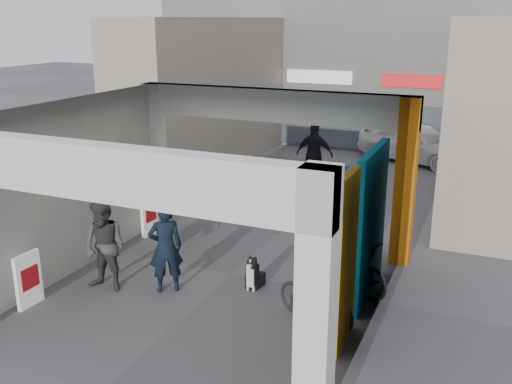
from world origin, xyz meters
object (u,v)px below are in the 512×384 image
at_px(cafe_set, 270,191).
at_px(man_with_dog, 166,248).
at_px(border_collie, 254,275).
at_px(white_van, 416,142).
at_px(produce_stand, 255,174).
at_px(man_elderly, 346,224).
at_px(bicycle_front, 348,263).
at_px(bicycle_rear, 316,297).
at_px(man_back_turned, 105,246).
at_px(man_crates, 315,154).

height_order(cafe_set, man_with_dog, man_with_dog).
xyz_separation_m(border_collie, white_van, (1.28, 11.55, 0.45)).
distance_m(produce_stand, man_elderly, 6.30).
distance_m(border_collie, white_van, 11.63).
distance_m(produce_stand, man_with_dog, 7.46).
height_order(produce_stand, bicycle_front, bicycle_front).
bearing_deg(produce_stand, cafe_set, -67.27).
bearing_deg(man_with_dog, bicycle_rear, 140.75).
xyz_separation_m(cafe_set, bicycle_rear, (3.29, -6.02, 0.18)).
bearing_deg(man_with_dog, man_back_turned, -17.61).
height_order(bicycle_front, bicycle_rear, bicycle_front).
height_order(produce_stand, man_with_dog, man_with_dog).
xyz_separation_m(produce_stand, bicycle_rear, (4.31, -7.34, 0.15)).
relative_size(cafe_set, man_crates, 0.67).
xyz_separation_m(man_elderly, bicycle_front, (0.36, -1.10, -0.37)).
bearing_deg(produce_stand, man_back_turned, -102.71).
bearing_deg(man_back_turned, man_with_dog, 20.55).
bearing_deg(border_collie, man_crates, 108.00).
height_order(border_collie, bicycle_rear, bicycle_rear).
height_order(man_elderly, bicycle_front, man_elderly).
xyz_separation_m(produce_stand, border_collie, (2.83, -6.58, -0.04)).
relative_size(bicycle_rear, white_van, 0.36).
bearing_deg(border_collie, bicycle_front, 33.61).
bearing_deg(border_collie, white_van, 92.84).
bearing_deg(man_elderly, man_with_dog, -158.77).
bearing_deg(border_collie, man_elderly, 64.31).
distance_m(man_with_dog, man_crates, 7.94).
relative_size(cafe_set, man_with_dog, 0.76).
distance_m(cafe_set, produce_stand, 1.67).
height_order(cafe_set, border_collie, cafe_set).
bearing_deg(bicycle_rear, white_van, 20.68).
distance_m(cafe_set, man_crates, 2.17).
bearing_deg(white_van, bicycle_rear, -155.55).
height_order(cafe_set, man_back_turned, man_back_turned).
xyz_separation_m(cafe_set, white_van, (3.09, 6.29, 0.44)).
xyz_separation_m(man_with_dog, bicycle_rear, (2.94, -0.02, -0.41)).
relative_size(produce_stand, bicycle_front, 0.63).
relative_size(bicycle_front, white_van, 0.45).
bearing_deg(man_back_turned, man_elderly, 37.44).
bearing_deg(man_back_turned, bicycle_front, 23.75).
xyz_separation_m(border_collie, man_with_dog, (-1.47, -0.73, 0.60)).
distance_m(man_with_dog, bicycle_rear, 2.97).
height_order(man_with_dog, man_back_turned, man_back_turned).
bearing_deg(white_van, cafe_set, 177.36).
xyz_separation_m(border_collie, bicycle_front, (1.64, 0.75, 0.23)).
bearing_deg(man_with_dog, cafe_set, -125.50).
height_order(cafe_set, white_van, white_van).
distance_m(border_collie, man_back_turned, 2.84).
xyz_separation_m(cafe_set, man_elderly, (3.09, -3.42, 0.59)).
bearing_deg(bicycle_front, cafe_set, 66.65).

